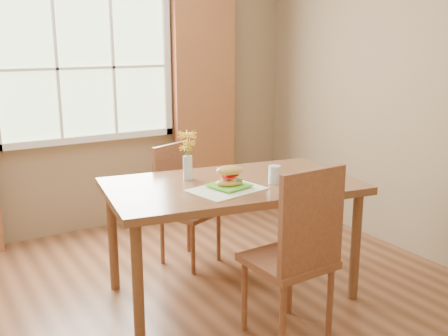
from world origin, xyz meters
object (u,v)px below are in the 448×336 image
chair_far (182,199)px  flower_vase (187,150)px  water_glass (274,175)px  dining_table (232,194)px  chair_near (299,249)px  croissant_sandwich (230,176)px

chair_far → flower_vase: bearing=-133.5°
chair_far → water_glass: bearing=-94.9°
chair_far → water_glass: (0.26, -0.86, 0.35)m
dining_table → chair_near: chair_near is taller
chair_far → chair_near: bearing=-110.6°
dining_table → chair_near: (0.00, -0.71, -0.14)m
croissant_sandwich → water_glass: 0.33m
chair_near → croissant_sandwich: (-0.10, 0.60, 0.31)m
water_glass → flower_vase: size_ratio=0.36×
chair_far → water_glass: size_ratio=7.93×
chair_near → chair_far: bearing=88.9°
dining_table → flower_vase: size_ratio=5.33×
chair_far → water_glass: 0.96m
dining_table → flower_vase: 0.43m
dining_table → chair_far: bearing=101.5°
chair_near → flower_vase: size_ratio=3.20×
croissant_sandwich → flower_vase: size_ratio=0.62×
croissant_sandwich → water_glass: (0.32, -0.04, -0.03)m
croissant_sandwich → water_glass: croissant_sandwich is taller
croissant_sandwich → flower_vase: 0.39m
chair_near → croissant_sandwich: bearing=96.6°
dining_table → croissant_sandwich: 0.22m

